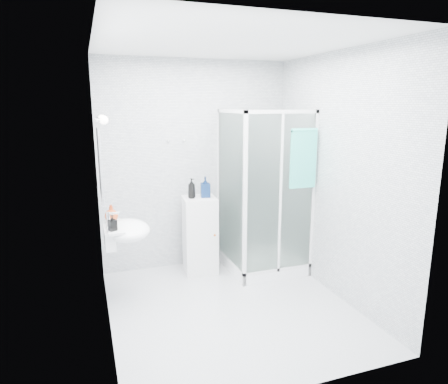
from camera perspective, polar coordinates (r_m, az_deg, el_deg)
name	(u,v)px	position (r m, az deg, el deg)	size (l,w,h in m)	color
room	(231,185)	(3.85, 1.02, 1.06)	(2.40, 2.60, 2.60)	silver
shower_enclosure	(260,237)	(5.01, 5.14, -6.37)	(0.90, 0.95, 2.00)	white
wall_basin	(125,231)	(4.20, -13.98, -5.45)	(0.46, 0.56, 0.35)	white
mirror	(100,164)	(4.03, -17.33, 3.89)	(0.02, 0.60, 0.70)	white
vanity_lights	(102,119)	(4.00, -17.00, 9.90)	(0.10, 0.40, 0.08)	silver
wall_hooks	(176,141)	(4.93, -6.84, 7.25)	(0.23, 0.06, 0.03)	silver
storage_cabinet	(200,235)	(4.98, -3.45, -6.14)	(0.43, 0.44, 0.95)	silver
hand_towel	(303,157)	(4.58, 11.27, 4.92)	(0.32, 0.05, 0.67)	#32C0AD
shampoo_bottle_a	(192,188)	(4.80, -4.65, 0.53)	(0.09, 0.09, 0.24)	black
shampoo_bottle_b	(205,187)	(4.85, -2.69, 0.73)	(0.11, 0.12, 0.25)	#0B1F45
soap_dispenser_orange	(111,213)	(4.32, -15.81, -2.92)	(0.14, 0.14, 0.18)	#AD3B14
soap_dispenser_black	(112,223)	(4.01, -15.65, -4.25)	(0.07, 0.07, 0.16)	black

